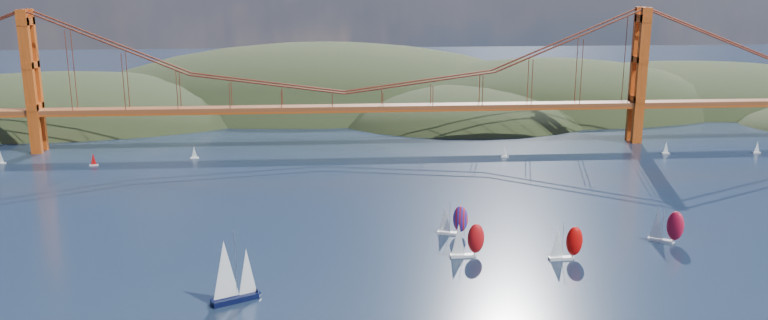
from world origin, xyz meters
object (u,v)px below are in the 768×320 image
Objects in this scene: racer_2 at (666,225)px; racer_rwb at (452,219)px; sloop_navy at (232,271)px; racer_1 at (565,242)px; racer_0 at (467,239)px.

racer_2 reaches higher than racer_rwb.
sloop_navy is 1.58× the size of racer_2.
racer_1 is 31.25m from racer_2.
sloop_navy is 58.67m from racer_0.
racer_0 is (54.36, 21.95, -2.35)m from sloop_navy.
racer_0 is 16.43m from racer_rwb.
sloop_navy is 1.65× the size of racer_1.
racer_0 is 1.04× the size of racer_rwb.
sloop_navy is 80.18m from racer_1.
racer_1 is at bearing -129.49° from racer_2.
racer_2 is at bearing 5.75° from racer_0.
sloop_navy is 65.89m from racer_rwb.
racer_2 is (29.67, 9.82, 0.20)m from racer_1.
racer_1 is 1.02× the size of racer_rwb.
racer_rwb is (-54.17, 10.15, -0.29)m from racer_2.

